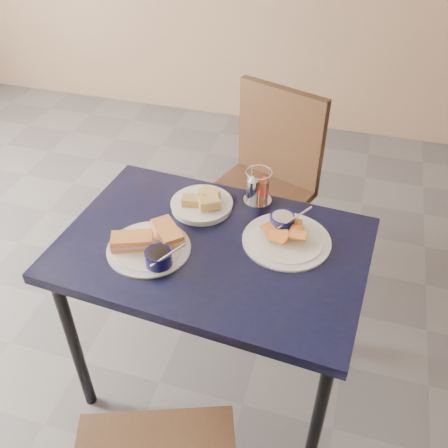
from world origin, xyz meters
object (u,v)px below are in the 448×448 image
(dining_table, at_px, (213,261))
(sandwich_plate, at_px, (151,245))
(bread_basket, at_px, (202,204))
(condiment_caddy, at_px, (257,188))
(chair_far, at_px, (261,173))
(plantain_plate, at_px, (285,234))

(dining_table, xyz_separation_m, sandwich_plate, (-0.19, -0.08, 0.10))
(bread_basket, bearing_deg, condiment_caddy, 29.53)
(condiment_caddy, bearing_deg, sandwich_plate, -126.21)
(chair_far, relative_size, sandwich_plate, 3.10)
(dining_table, relative_size, condiment_caddy, 8.15)
(dining_table, distance_m, sandwich_plate, 0.23)
(sandwich_plate, relative_size, condiment_caddy, 2.27)
(chair_far, bearing_deg, dining_table, -90.05)
(dining_table, bearing_deg, condiment_caddy, 73.96)
(sandwich_plate, bearing_deg, plantain_plate, 24.24)
(dining_table, bearing_deg, plantain_plate, 24.98)
(plantain_plate, distance_m, condiment_caddy, 0.24)
(dining_table, relative_size, plantain_plate, 3.55)
(chair_far, xyz_separation_m, condiment_caddy, (0.09, -0.49, 0.26))
(condiment_caddy, bearing_deg, dining_table, -106.04)
(chair_far, bearing_deg, sandwich_plate, -102.56)
(plantain_plate, bearing_deg, bread_basket, 166.09)
(dining_table, bearing_deg, sandwich_plate, -156.67)
(dining_table, height_order, plantain_plate, plantain_plate)
(chair_far, distance_m, bread_basket, 0.64)
(bread_basket, height_order, condiment_caddy, condiment_caddy)
(sandwich_plate, relative_size, plantain_plate, 0.99)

